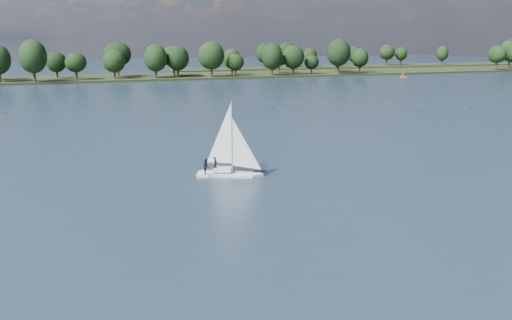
% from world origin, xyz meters
% --- Properties ---
extents(ground, '(700.00, 700.00, 0.00)m').
position_xyz_m(ground, '(0.00, 100.00, 0.00)').
color(ground, '#233342').
rests_on(ground, ground).
extents(far_shore, '(660.00, 40.00, 1.50)m').
position_xyz_m(far_shore, '(0.00, 212.00, 0.00)').
color(far_shore, black).
rests_on(far_shore, ground).
extents(far_shore_back, '(220.00, 30.00, 1.40)m').
position_xyz_m(far_shore_back, '(160.00, 260.00, 0.00)').
color(far_shore_back, black).
rests_on(far_shore_back, ground).
extents(sailboat, '(7.30, 4.80, 9.38)m').
position_xyz_m(sailboat, '(4.46, 37.41, 2.62)').
color(sailboat, white).
rests_on(sailboat, ground).
extents(dinghy_orange, '(2.65, 1.47, 4.01)m').
position_xyz_m(dinghy_orange, '(129.75, 176.86, 0.95)').
color(dinghy_orange, silver).
rests_on(dinghy_orange, ground).
extents(treeline, '(562.57, 74.14, 18.28)m').
position_xyz_m(treeline, '(-12.39, 207.94, 8.14)').
color(treeline, black).
rests_on(treeline, ground).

